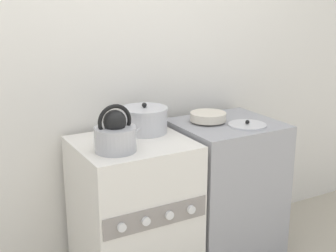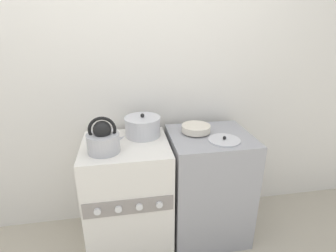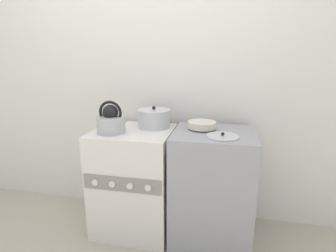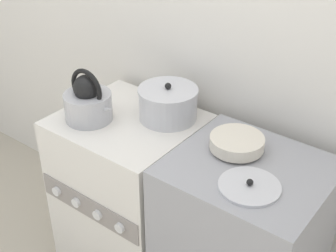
# 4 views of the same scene
# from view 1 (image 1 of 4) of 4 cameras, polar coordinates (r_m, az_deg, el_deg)

# --- Properties ---
(wall_back) EXTENTS (7.00, 0.06, 2.50)m
(wall_back) POSITION_cam_1_polar(r_m,az_deg,el_deg) (2.67, -7.73, 8.68)
(wall_back) COLOR silver
(wall_back) RESTS_ON ground_plane
(stove) EXTENTS (0.59, 0.56, 0.83)m
(stove) POSITION_cam_1_polar(r_m,az_deg,el_deg) (2.61, -4.21, -10.59)
(stove) COLOR silver
(stove) RESTS_ON ground_plane
(counter) EXTENTS (0.58, 0.53, 0.85)m
(counter) POSITION_cam_1_polar(r_m,az_deg,el_deg) (2.89, 6.97, -7.75)
(counter) COLOR #99999E
(counter) RESTS_ON ground_plane
(kettle) EXTENTS (0.25, 0.21, 0.24)m
(kettle) POSITION_cam_1_polar(r_m,az_deg,el_deg) (2.30, -6.40, -0.99)
(kettle) COLOR #B2B2B7
(kettle) RESTS_ON stove
(cooking_pot) EXTENTS (0.26, 0.26, 0.17)m
(cooking_pot) POSITION_cam_1_polar(r_m,az_deg,el_deg) (2.60, -2.88, 0.76)
(cooking_pot) COLOR silver
(cooking_pot) RESTS_ON stove
(enamel_bowl) EXTENTS (0.21, 0.21, 0.06)m
(enamel_bowl) POSITION_cam_1_polar(r_m,az_deg,el_deg) (2.73, 4.91, 1.14)
(enamel_bowl) COLOR beige
(enamel_bowl) RESTS_ON counter
(loose_pot_lid) EXTENTS (0.22, 0.22, 0.03)m
(loose_pot_lid) POSITION_cam_1_polar(r_m,az_deg,el_deg) (2.69, 9.64, 0.15)
(loose_pot_lid) COLOR silver
(loose_pot_lid) RESTS_ON counter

